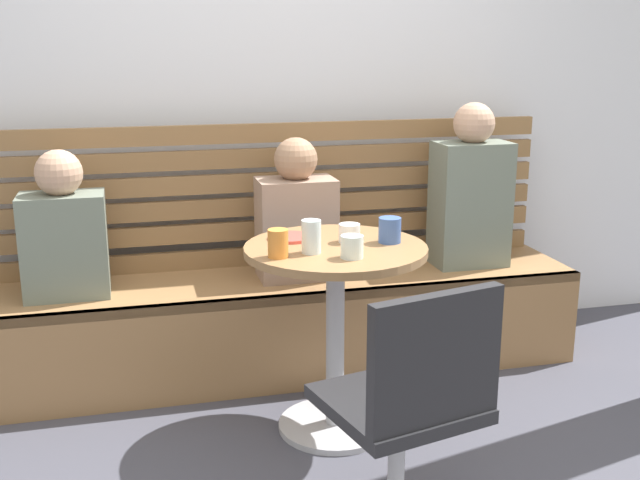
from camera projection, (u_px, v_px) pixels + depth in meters
back_wall at (260, 45)px, 3.62m from camera, size 5.20×0.10×2.90m
booth_bench at (282, 324)px, 3.52m from camera, size 2.70×0.52×0.44m
booth_backrest at (270, 194)px, 3.60m from camera, size 2.65×0.04×0.67m
cafe_table at (335, 303)px, 2.90m from camera, size 0.68×0.68×0.74m
white_chair at (410, 414)px, 2.16m from camera, size 0.48×0.48×0.85m
person_adult at (470, 193)px, 3.60m from camera, size 0.34×0.22×0.76m
person_child_left at (296, 217)px, 3.41m from camera, size 0.34×0.22×0.63m
person_child_middle at (64, 233)px, 3.17m from camera, size 0.34×0.22×0.61m
cup_mug_blue at (390, 230)px, 2.88m from camera, size 0.08×0.08×0.09m
cup_ceramic_white at (349, 233)px, 2.89m from camera, size 0.08×0.08×0.07m
cup_glass_short at (352, 247)px, 2.68m from camera, size 0.08×0.08×0.08m
cup_glass_tall at (311, 237)px, 2.74m from camera, size 0.07×0.07×0.12m
cup_tumbler_orange at (278, 243)px, 2.69m from camera, size 0.07×0.07×0.10m
plate_small at (291, 237)px, 2.94m from camera, size 0.17×0.17×0.01m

